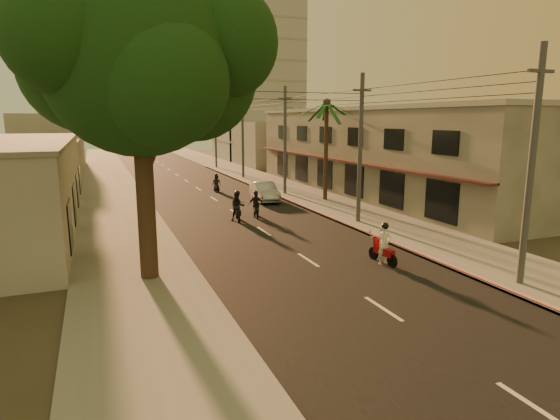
{
  "coord_description": "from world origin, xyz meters",
  "views": [
    {
      "loc": [
        -8.74,
        -16.57,
        6.31
      ],
      "look_at": [
        0.24,
        6.09,
        1.58
      ],
      "focal_mm": 30.0,
      "sensor_mm": 36.0,
      "label": 1
    }
  ],
  "objects_px": {
    "scooter_mid_b": "(256,205)",
    "scooter_far_a": "(217,184)",
    "broadleaf_tree": "(148,60)",
    "parked_car": "(265,192)",
    "scooter_red": "(384,246)",
    "scooter_mid_a": "(238,207)",
    "palm_tree": "(327,108)"
  },
  "relations": [
    {
      "from": "scooter_mid_b",
      "to": "palm_tree",
      "type": "bearing_deg",
      "value": 42.33
    },
    {
      "from": "broadleaf_tree",
      "to": "scooter_red",
      "type": "relative_size",
      "value": 6.28
    },
    {
      "from": "scooter_mid_a",
      "to": "scooter_far_a",
      "type": "distance_m",
      "value": 12.49
    },
    {
      "from": "scooter_mid_a",
      "to": "scooter_far_a",
      "type": "height_order",
      "value": "scooter_mid_a"
    },
    {
      "from": "broadleaf_tree",
      "to": "palm_tree",
      "type": "xyz_separation_m",
      "value": [
        14.61,
        13.86,
        -1.33
      ]
    },
    {
      "from": "scooter_mid_a",
      "to": "parked_car",
      "type": "distance_m",
      "value": 7.53
    },
    {
      "from": "broadleaf_tree",
      "to": "scooter_mid_a",
      "type": "xyz_separation_m",
      "value": [
        6.04,
        9.17,
        -7.6
      ]
    },
    {
      "from": "scooter_red",
      "to": "scooter_far_a",
      "type": "xyz_separation_m",
      "value": [
        -1.72,
        23.4,
        -0.1
      ]
    },
    {
      "from": "palm_tree",
      "to": "parked_car",
      "type": "bearing_deg",
      "value": 159.87
    },
    {
      "from": "broadleaf_tree",
      "to": "scooter_mid_b",
      "type": "xyz_separation_m",
      "value": [
        7.48,
        9.83,
        -7.68
      ]
    },
    {
      "from": "broadleaf_tree",
      "to": "scooter_mid_b",
      "type": "distance_m",
      "value": 14.54
    },
    {
      "from": "scooter_mid_a",
      "to": "scooter_far_a",
      "type": "xyz_separation_m",
      "value": [
        1.72,
        12.37,
        -0.15
      ]
    },
    {
      "from": "scooter_mid_b",
      "to": "parked_car",
      "type": "height_order",
      "value": "scooter_mid_b"
    },
    {
      "from": "broadleaf_tree",
      "to": "scooter_mid_b",
      "type": "relative_size",
      "value": 6.82
    },
    {
      "from": "scooter_mid_b",
      "to": "scooter_far_a",
      "type": "distance_m",
      "value": 11.71
    },
    {
      "from": "broadleaf_tree",
      "to": "scooter_mid_a",
      "type": "height_order",
      "value": "broadleaf_tree"
    },
    {
      "from": "broadleaf_tree",
      "to": "parked_car",
      "type": "distance_m",
      "value": 20.07
    },
    {
      "from": "scooter_mid_a",
      "to": "scooter_mid_b",
      "type": "relative_size",
      "value": 1.1
    },
    {
      "from": "scooter_far_a",
      "to": "parked_car",
      "type": "bearing_deg",
      "value": -64.29
    },
    {
      "from": "broadleaf_tree",
      "to": "scooter_red",
      "type": "distance_m",
      "value": 12.32
    },
    {
      "from": "palm_tree",
      "to": "scooter_mid_a",
      "type": "bearing_deg",
      "value": -151.33
    },
    {
      "from": "parked_car",
      "to": "scooter_far_a",
      "type": "bearing_deg",
      "value": 117.87
    },
    {
      "from": "palm_tree",
      "to": "scooter_far_a",
      "type": "xyz_separation_m",
      "value": [
        -6.84,
        7.68,
        -6.42
      ]
    },
    {
      "from": "scooter_red",
      "to": "scooter_mid_b",
      "type": "bearing_deg",
      "value": 95.9
    },
    {
      "from": "scooter_red",
      "to": "scooter_mid_b",
      "type": "distance_m",
      "value": 11.86
    },
    {
      "from": "scooter_red",
      "to": "scooter_mid_a",
      "type": "bearing_deg",
      "value": 103.49
    },
    {
      "from": "broadleaf_tree",
      "to": "parked_car",
      "type": "bearing_deg",
      "value": 56.85
    },
    {
      "from": "scooter_far_a",
      "to": "parked_car",
      "type": "height_order",
      "value": "scooter_far_a"
    },
    {
      "from": "scooter_mid_a",
      "to": "parked_car",
      "type": "xyz_separation_m",
      "value": [
        4.08,
        6.33,
        -0.14
      ]
    },
    {
      "from": "scooter_mid_b",
      "to": "scooter_far_a",
      "type": "bearing_deg",
      "value": 101.47
    },
    {
      "from": "palm_tree",
      "to": "scooter_red",
      "type": "distance_m",
      "value": 17.7
    },
    {
      "from": "scooter_mid_b",
      "to": "broadleaf_tree",
      "type": "bearing_deg",
      "value": -114.4
    }
  ]
}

